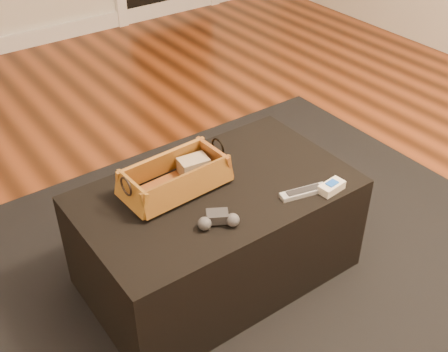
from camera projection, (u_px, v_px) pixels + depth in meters
floor at (244, 261)px, 2.34m from camera, size 5.00×5.50×0.01m
baseboard at (17, 42)px, 4.11m from camera, size 5.00×0.04×0.12m
area_rug at (224, 280)px, 2.24m from camera, size 2.60×2.00×0.01m
ottoman at (217, 233)px, 2.15m from camera, size 1.00×0.60×0.42m
tv_remote at (173, 187)px, 1.99m from camera, size 0.21×0.08×0.02m
cloth_bundle at (194, 165)px, 2.07m from camera, size 0.12×0.09×0.06m
wicker_basket at (175, 179)px, 2.00m from camera, size 0.40×0.23×0.14m
game_controller at (218, 220)px, 1.85m from camera, size 0.15×0.11×0.05m
silver_remote at (304, 192)px, 1.99m from camera, size 0.18×0.08×0.02m
cream_gadget at (332, 187)px, 2.00m from camera, size 0.10×0.06×0.04m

